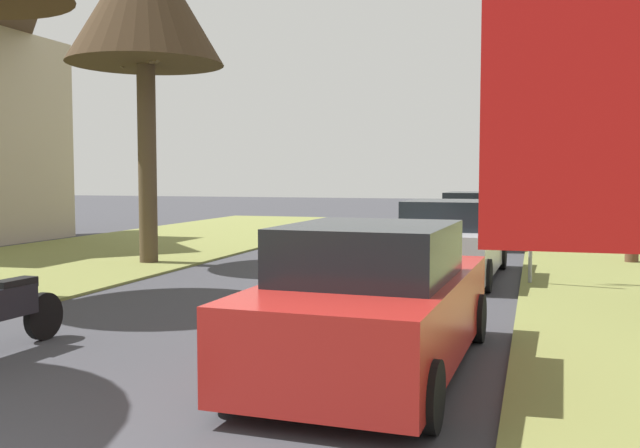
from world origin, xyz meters
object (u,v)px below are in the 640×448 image
at_px(parked_sedan_silver, 450,242).
at_px(parked_motorcycle, 0,312).
at_px(street_tree_right_far, 630,52).
at_px(parked_sedan_black, 475,221).
at_px(street_tree_left_mid_b, 145,1).
at_px(stop_sign_far, 532,171).
at_px(parked_sedan_red, 374,303).

relative_size(parked_sedan_silver, parked_motorcycle, 2.17).
bearing_deg(parked_motorcycle, street_tree_right_far, 65.03).
distance_m(street_tree_right_far, parked_sedan_black, 8.26).
distance_m(street_tree_left_mid_b, parked_sedan_black, 11.16).
bearing_deg(parked_motorcycle, stop_sign_far, 50.50).
xyz_separation_m(street_tree_right_far, parked_sedan_black, (-4.62, -4.20, -5.41)).
height_order(parked_sedan_silver, parked_motorcycle, parked_sedan_silver).
height_order(street_tree_right_far, parked_sedan_red, street_tree_right_far).
height_order(street_tree_left_mid_b, parked_sedan_red, street_tree_left_mid_b).
bearing_deg(street_tree_left_mid_b, parked_motorcycle, -71.10).
bearing_deg(parked_sedan_red, parked_motorcycle, -173.18).
bearing_deg(parked_sedan_red, parked_sedan_black, 90.43).
bearing_deg(parked_sedan_red, street_tree_right_far, 76.29).
bearing_deg(street_tree_left_mid_b, parked_sedan_silver, -1.68).
relative_size(stop_sign_far, street_tree_right_far, 0.39).
bearing_deg(street_tree_right_far, parked_sedan_silver, -111.77).
bearing_deg(parked_sedan_black, street_tree_right_far, 42.26).
bearing_deg(parked_sedan_black, stop_sign_far, -77.92).
bearing_deg(street_tree_right_far, parked_sedan_black, -137.74).
bearing_deg(parked_motorcycle, parked_sedan_silver, 60.58).
height_order(stop_sign_far, street_tree_left_mid_b, street_tree_left_mid_b).
height_order(stop_sign_far, parked_motorcycle, stop_sign_far).
bearing_deg(parked_motorcycle, parked_sedan_black, 74.06).
distance_m(parked_sedan_red, parked_motorcycle, 4.37).
height_order(street_tree_right_far, parked_sedan_silver, street_tree_right_far).
height_order(parked_sedan_red, parked_sedan_black, same).
xyz_separation_m(parked_sedan_silver, parked_sedan_black, (-0.08, 7.16, 0.00)).
relative_size(street_tree_left_mid_b, parked_motorcycle, 3.70).
distance_m(street_tree_right_far, street_tree_left_mid_b, 16.04).
relative_size(parked_sedan_silver, parked_sedan_black, 1.00).
relative_size(parked_sedan_red, parked_sedan_silver, 1.00).
bearing_deg(parked_sedan_silver, parked_sedan_black, 90.68).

